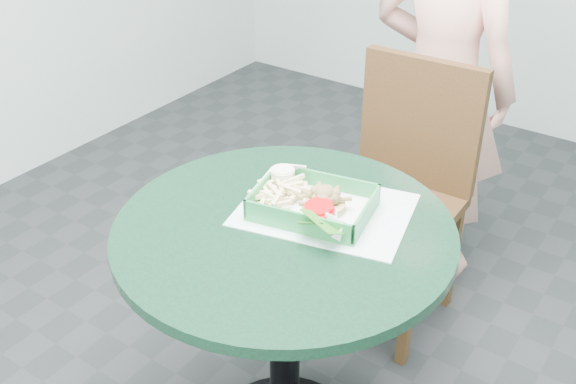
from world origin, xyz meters
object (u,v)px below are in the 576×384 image
Objects in this scene: dining_chair at (402,178)px; sauce_ramekin at (291,179)px; diner_person at (440,84)px; food_basket at (313,214)px; cafe_table at (284,287)px; crab_sandwich at (323,206)px.

dining_chair is 0.66m from sauce_ramekin.
diner_person is 5.41× the size of food_basket.
dining_chair is at bearing 92.55° from cafe_table.
diner_person reaches higher than dining_chair.
food_basket is at bearing -86.10° from dining_chair.
cafe_table is 0.90× the size of dining_chair.
crab_sandwich is 1.66× the size of sauce_ramekin.
dining_chair is 0.70m from food_basket.
diner_person is at bearing 93.68° from dining_chair.
diner_person is 0.98m from food_basket.
cafe_table is at bearing -60.71° from sauce_ramekin.
sauce_ramekin is at bearing 150.71° from food_basket.
crab_sandwich is at bearing 4.94° from food_basket.
cafe_table is 0.28m from sauce_ramekin.
food_basket is (0.03, 0.09, 0.19)m from cafe_table.
food_basket is 2.64× the size of crab_sandwich.
dining_chair is 8.70× the size of crab_sandwich.
crab_sandwich is at bearing 98.45° from diner_person.
diner_person is at bearing 93.26° from cafe_table.
cafe_table is 0.21m from food_basket.
food_basket is (0.06, -0.66, 0.23)m from dining_chair.
cafe_table is 2.96× the size of food_basket.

